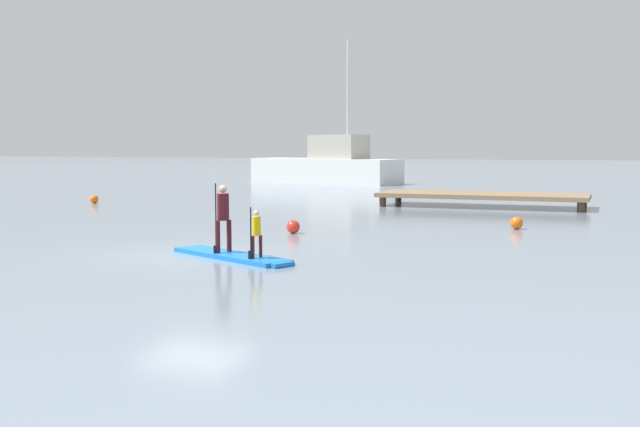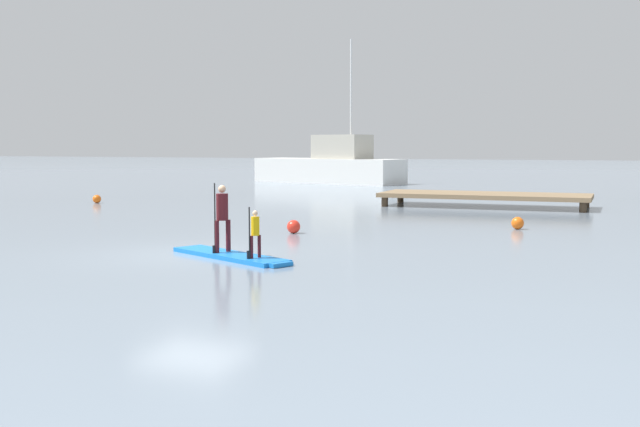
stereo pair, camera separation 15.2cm
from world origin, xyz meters
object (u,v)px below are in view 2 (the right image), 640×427
(paddleboard_near, at_px, (231,256))
(mooring_buoy_mid, at_px, (518,223))
(paddler_child_solo, at_px, (255,231))
(fishing_boat_white_large, at_px, (331,166))
(paddler_adult, at_px, (222,214))
(mooring_buoy_near, at_px, (294,227))
(mooring_buoy_far, at_px, (97,199))

(paddleboard_near, distance_m, mooring_buoy_mid, 10.13)
(paddler_child_solo, xyz_separation_m, fishing_boat_white_large, (-11.04, 34.15, 0.46))
(paddler_child_solo, relative_size, fishing_boat_white_large, 0.10)
(paddler_adult, relative_size, mooring_buoy_mid, 4.19)
(paddleboard_near, distance_m, mooring_buoy_near, 5.11)
(mooring_buoy_far, bearing_deg, mooring_buoy_near, -30.71)
(fishing_boat_white_large, bearing_deg, mooring_buoy_near, -71.47)
(paddler_adult, height_order, paddler_child_solo, paddler_adult)
(paddler_adult, bearing_deg, mooring_buoy_near, 93.67)
(paddleboard_near, height_order, paddler_child_solo, paddler_child_solo)
(paddler_child_solo, xyz_separation_m, mooring_buoy_mid, (4.56, 9.00, -0.50))
(paddler_adult, bearing_deg, paddleboard_near, -24.88)
(paddler_child_solo, bearing_deg, paddler_adult, 153.70)
(paddler_adult, xyz_separation_m, mooring_buoy_far, (-13.14, 12.54, -0.81))
(paddler_adult, distance_m, mooring_buoy_mid, 10.21)
(mooring_buoy_far, bearing_deg, paddler_adult, -43.67)
(paddleboard_near, height_order, mooring_buoy_near, mooring_buoy_near)
(paddleboard_near, bearing_deg, mooring_buoy_near, 97.04)
(paddler_child_solo, bearing_deg, mooring_buoy_mid, 63.15)
(paddler_adult, bearing_deg, mooring_buoy_far, 136.33)
(paddleboard_near, bearing_deg, paddler_adult, 155.12)
(paddler_adult, bearing_deg, fishing_boat_white_large, 106.46)
(paddler_adult, bearing_deg, paddler_child_solo, -26.30)
(fishing_boat_white_large, distance_m, mooring_buoy_mid, 29.61)
(fishing_boat_white_large, relative_size, mooring_buoy_mid, 29.28)
(paddler_child_solo, relative_size, mooring_buoy_far, 3.04)
(mooring_buoy_far, bearing_deg, paddler_child_solo, -42.57)
(paddler_adult, relative_size, fishing_boat_white_large, 0.14)
(mooring_buoy_mid, relative_size, mooring_buoy_far, 1.03)
(paddler_child_solo, height_order, mooring_buoy_far, paddler_child_solo)
(paddler_adult, height_order, mooring_buoy_near, paddler_adult)
(fishing_boat_white_large, relative_size, mooring_buoy_far, 30.19)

